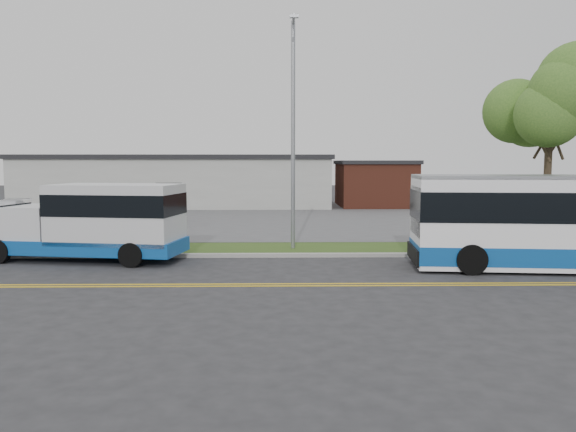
{
  "coord_description": "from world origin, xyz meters",
  "views": [
    {
      "loc": [
        2.37,
        -21.05,
        3.8
      ],
      "look_at": [
        2.77,
        1.63,
        1.6
      ],
      "focal_mm": 35.0,
      "sensor_mm": 36.0,
      "label": 1
    }
  ],
  "objects_px": {
    "pedestrian": "(112,226)",
    "parked_car_b": "(7,212)",
    "tree_east": "(551,105)",
    "parked_car_a": "(155,211)",
    "shuttle_bus": "(98,220)",
    "streetlight_near": "(293,127)"
  },
  "relations": [
    {
      "from": "tree_east",
      "to": "streetlight_near",
      "type": "relative_size",
      "value": 0.88
    },
    {
      "from": "streetlight_near",
      "to": "parked_car_a",
      "type": "height_order",
      "value": "streetlight_near"
    },
    {
      "from": "tree_east",
      "to": "parked_car_b",
      "type": "height_order",
      "value": "tree_east"
    },
    {
      "from": "parked_car_a",
      "to": "parked_car_b",
      "type": "relative_size",
      "value": 0.98
    },
    {
      "from": "pedestrian",
      "to": "parked_car_b",
      "type": "height_order",
      "value": "pedestrian"
    },
    {
      "from": "tree_east",
      "to": "parked_car_a",
      "type": "bearing_deg",
      "value": 154.17
    },
    {
      "from": "shuttle_bus",
      "to": "parked_car_b",
      "type": "xyz_separation_m",
      "value": [
        -9.45,
        12.4,
        -0.77
      ]
    },
    {
      "from": "streetlight_near",
      "to": "parked_car_a",
      "type": "xyz_separation_m",
      "value": [
        -7.94,
        9.44,
        -4.36
      ]
    },
    {
      "from": "streetlight_near",
      "to": "parked_car_a",
      "type": "relative_size",
      "value": 2.02
    },
    {
      "from": "streetlight_near",
      "to": "pedestrian",
      "type": "xyz_separation_m",
      "value": [
        -8.06,
        1.27,
        -4.28
      ]
    },
    {
      "from": "shuttle_bus",
      "to": "parked_car_a",
      "type": "distance_m",
      "value": 11.72
    },
    {
      "from": "parked_car_a",
      "to": "streetlight_near",
      "type": "bearing_deg",
      "value": -50.43
    },
    {
      "from": "shuttle_bus",
      "to": "parked_car_a",
      "type": "height_order",
      "value": "shuttle_bus"
    },
    {
      "from": "streetlight_near",
      "to": "parked_car_a",
      "type": "bearing_deg",
      "value": 130.07
    },
    {
      "from": "parked_car_a",
      "to": "parked_car_b",
      "type": "height_order",
      "value": "parked_car_a"
    },
    {
      "from": "streetlight_near",
      "to": "shuttle_bus",
      "type": "relative_size",
      "value": 1.19
    },
    {
      "from": "shuttle_bus",
      "to": "parked_car_a",
      "type": "xyz_separation_m",
      "value": [
        -0.39,
        11.69,
        -0.7
      ]
    },
    {
      "from": "shuttle_bus",
      "to": "pedestrian",
      "type": "relative_size",
      "value": 4.67
    },
    {
      "from": "streetlight_near",
      "to": "pedestrian",
      "type": "relative_size",
      "value": 5.57
    },
    {
      "from": "streetlight_near",
      "to": "shuttle_bus",
      "type": "height_order",
      "value": "streetlight_near"
    },
    {
      "from": "tree_east",
      "to": "pedestrian",
      "type": "relative_size",
      "value": 4.89
    },
    {
      "from": "tree_east",
      "to": "shuttle_bus",
      "type": "distance_m",
      "value": 19.29
    }
  ]
}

